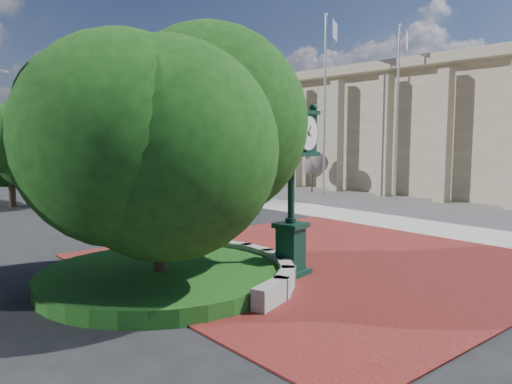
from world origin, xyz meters
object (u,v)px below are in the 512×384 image
at_px(post_clock, 291,172).
at_px(flagpole_a, 397,112).
at_px(street_lamp_near, 54,113).
at_px(parked_car, 3,171).
at_px(flagpole_b, 325,105).

height_order(post_clock, flagpole_a, flagpole_a).
height_order(post_clock, street_lamp_near, street_lamp_near).
relative_size(parked_car, street_lamp_near, 0.42).
xyz_separation_m(post_clock, flagpole_a, (15.96, 7.69, 2.42)).
bearing_deg(flagpole_b, post_clock, -140.44).
xyz_separation_m(post_clock, parked_car, (2.19, 39.98, -2.15)).
bearing_deg(post_clock, flagpole_a, 25.71).
bearing_deg(parked_car, flagpole_b, -75.67).
height_order(flagpole_a, flagpole_b, flagpole_b).
distance_m(parked_car, flagpole_a, 35.41).
bearing_deg(flagpole_a, post_clock, -154.29).
relative_size(post_clock, street_lamp_near, 0.54).
xyz_separation_m(flagpole_a, flagpole_b, (-2.20, 3.68, 0.48)).
relative_size(post_clock, parked_car, 1.29).
height_order(parked_car, flagpole_a, flagpole_a).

